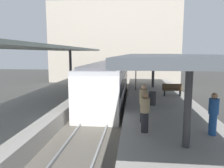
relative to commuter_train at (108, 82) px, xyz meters
The scene contains 16 objects.
ground_plane 5.44m from the commuter_train, 90.00° to the right, with size 80.00×80.00×0.00m, color #383835.
platform_left 6.52m from the commuter_train, 126.40° to the right, with size 4.40×28.00×1.00m, color gray.
platform_right 6.52m from the commuter_train, 53.60° to the right, with size 4.40×28.00×1.00m, color gray.
track_ballast 5.40m from the commuter_train, 90.00° to the right, with size 3.20×28.00×0.20m, color #59544C.
rail_near_side 5.40m from the commuter_train, 97.95° to the right, with size 0.08×28.00×0.14m, color slate.
rail_far_side 5.40m from the commuter_train, 82.05° to the right, with size 0.08×28.00×0.14m, color slate.
commuter_train is the anchor object (origin of this frame).
canopy_left 5.94m from the commuter_train, 135.35° to the right, with size 4.18×21.00×3.46m.
canopy_right 5.76m from the commuter_train, 44.65° to the right, with size 4.18×21.00×2.99m.
platform_bench 5.04m from the commuter_train, 15.71° to the right, with size 1.40×0.41×0.86m.
platform_sign 2.54m from the commuter_train, 19.25° to the left, with size 0.90×0.08×2.21m.
litter_bin 5.39m from the commuter_train, 53.82° to the right, with size 0.44×0.44×0.80m, color #2D2D30.
passenger_near_bench 10.21m from the commuter_train, 60.46° to the right, with size 0.36×0.36×1.61m.
passenger_mid_platform 9.20m from the commuter_train, 74.12° to the right, with size 0.36×0.36×1.58m.
passenger_far_end 8.04m from the commuter_train, 71.82° to the right, with size 0.36×0.36×1.71m.
station_building_backdrop 15.34m from the commuter_train, 92.94° to the left, with size 18.00×6.00×11.00m, color #A89E8E.
Camera 1 is at (2.07, -11.80, 4.05)m, focal length 34.45 mm.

